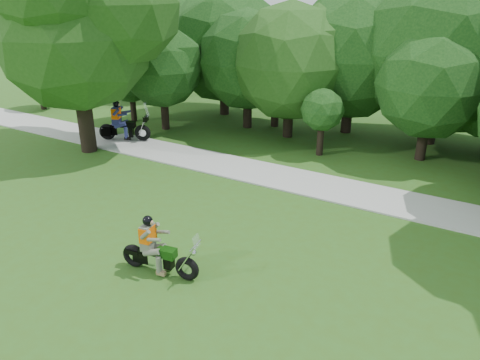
% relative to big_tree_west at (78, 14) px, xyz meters
% --- Properties ---
extents(ground, '(100.00, 100.00, 0.00)m').
position_rel_big_tree_west_xyz_m(ground, '(10.54, -6.85, -5.76)').
color(ground, '#345819').
rests_on(ground, ground).
extents(walkway, '(60.00, 2.20, 0.06)m').
position_rel_big_tree_west_xyz_m(walkway, '(10.54, 1.15, -5.73)').
color(walkway, '#ADADA7').
rests_on(walkway, ground).
extents(tree_line, '(39.99, 12.65, 7.88)m').
position_rel_big_tree_west_xyz_m(tree_line, '(13.50, 7.71, -2.06)').
color(tree_line, black).
rests_on(tree_line, ground).
extents(big_tree_west, '(8.64, 6.56, 9.96)m').
position_rel_big_tree_west_xyz_m(big_tree_west, '(0.00, 0.00, 0.00)').
color(big_tree_west, black).
rests_on(big_tree_west, ground).
extents(chopper_motorcycle, '(2.23, 0.71, 1.60)m').
position_rel_big_tree_west_xyz_m(chopper_motorcycle, '(8.77, -6.18, -5.17)').
color(chopper_motorcycle, black).
rests_on(chopper_motorcycle, ground).
extents(touring_motorcycle, '(2.34, 1.49, 1.89)m').
position_rel_big_tree_west_xyz_m(touring_motorcycle, '(0.36, 1.40, -5.01)').
color(touring_motorcycle, black).
rests_on(touring_motorcycle, walkway).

